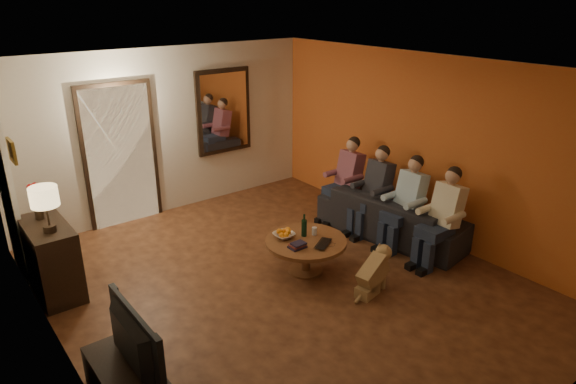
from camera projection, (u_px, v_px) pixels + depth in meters
floor at (284, 284)px, 6.32m from camera, size 5.00×6.00×0.01m
ceiling at (283, 69)px, 5.37m from camera, size 5.00×6.00×0.01m
back_wall at (168, 132)px, 8.05m from camera, size 5.00×0.02×2.60m
front_wall at (539, 303)px, 3.63m from camera, size 5.00×0.02×2.60m
left_wall at (52, 247)px, 4.42m from camera, size 0.02×6.00×2.60m
right_wall at (424, 147)px, 7.26m from camera, size 0.02×6.00×2.60m
orange_accent at (423, 147)px, 7.26m from camera, size 0.01×6.00×2.60m
kitchen_doorway at (121, 157)px, 7.67m from camera, size 1.00×0.06×2.10m
door_trim at (121, 157)px, 7.67m from camera, size 1.12×0.04×2.22m
fridge_glimpse at (138, 163)px, 7.87m from camera, size 0.45×0.03×1.70m
mirror_frame at (224, 111)px, 8.52m from camera, size 1.00×0.05×1.40m
mirror_glass at (225, 112)px, 8.50m from camera, size 0.86×0.02×1.26m
white_door at (8, 197)px, 6.24m from camera, size 0.06×0.85×2.04m
framed_art at (12, 151)px, 5.19m from camera, size 0.03×0.28×0.24m
art_canvas at (13, 151)px, 5.20m from camera, size 0.01×0.22×0.18m
dresser at (52, 259)px, 6.00m from camera, size 0.45×0.98×0.87m
table_lamp at (46, 209)px, 5.58m from camera, size 0.30×0.30×0.54m
flower_vase at (37, 201)px, 5.93m from camera, size 0.14×0.14×0.44m
tv at (125, 344)px, 4.19m from camera, size 1.00×0.13×0.58m
sofa at (394, 215)px, 7.45m from camera, size 2.31×1.18×0.64m
person_a at (443, 220)px, 6.63m from camera, size 0.60×0.40×1.20m
person_b at (407, 206)px, 7.08m from camera, size 0.60×0.40×1.20m
person_c at (375, 193)px, 7.52m from camera, size 0.60×0.40×1.20m
person_d at (347, 182)px, 7.96m from camera, size 0.60×0.40×1.20m
dog at (373, 271)px, 6.04m from camera, size 0.60×0.35×0.56m
coffee_table at (306, 256)px, 6.52m from camera, size 1.14×1.14×0.45m
bowl at (284, 235)px, 6.48m from camera, size 0.26×0.26×0.06m
oranges at (284, 230)px, 6.46m from camera, size 0.20×0.20×0.08m
wine_bottle at (304, 225)px, 6.48m from camera, size 0.07×0.07×0.31m
wine_glass at (314, 231)px, 6.56m from camera, size 0.06×0.06×0.10m
book_stack at (297, 245)px, 6.22m from camera, size 0.20×0.15×0.07m
laptop at (327, 245)px, 6.28m from camera, size 0.39×0.35×0.03m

